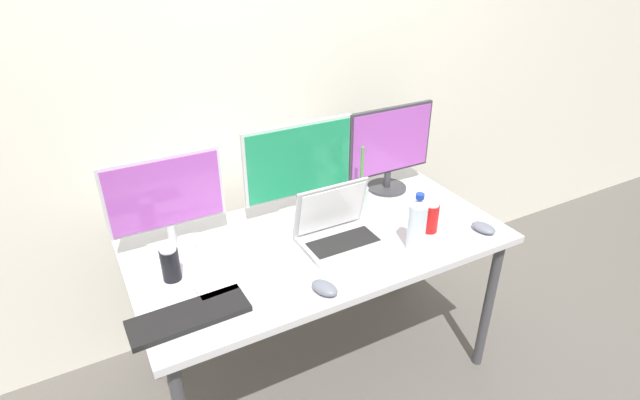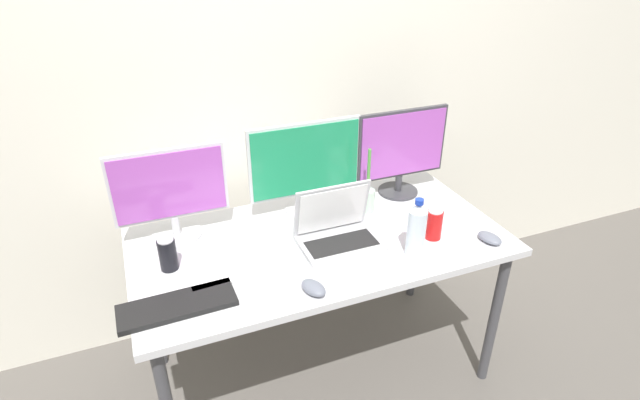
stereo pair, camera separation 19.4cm
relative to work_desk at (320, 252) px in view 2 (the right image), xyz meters
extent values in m
plane|color=#5B5651|center=(0.00, 0.00, -0.67)|extent=(16.00, 16.00, 0.00)
cube|color=silver|center=(0.00, 0.59, 0.63)|extent=(7.00, 0.08, 2.60)
cylinder|color=#424247|center=(0.69, -0.33, -0.32)|extent=(0.04, 0.04, 0.71)
cylinder|color=#424247|center=(-0.69, 0.33, -0.32)|extent=(0.04, 0.04, 0.71)
cylinder|color=#424247|center=(0.69, 0.33, -0.32)|extent=(0.04, 0.04, 0.71)
cube|color=silver|center=(0.00, 0.00, 0.05)|extent=(1.50, 0.77, 0.03)
cylinder|color=silver|center=(-0.54, 0.24, 0.07)|extent=(0.20, 0.20, 0.01)
cylinder|color=silver|center=(-0.54, 0.24, 0.12)|extent=(0.03, 0.03, 0.08)
cube|color=silver|center=(-0.54, 0.24, 0.30)|extent=(0.45, 0.02, 0.29)
cube|color=#A54CB2|center=(-0.54, 0.22, 0.30)|extent=(0.42, 0.01, 0.27)
cylinder|color=silver|center=(0.03, 0.25, 0.07)|extent=(0.19, 0.19, 0.01)
cylinder|color=silver|center=(0.03, 0.25, 0.11)|extent=(0.03, 0.03, 0.07)
cube|color=silver|center=(0.03, 0.25, 0.31)|extent=(0.50, 0.02, 0.33)
cube|color=#1E8C59|center=(0.03, 0.23, 0.31)|extent=(0.48, 0.01, 0.30)
cylinder|color=#38383D|center=(0.50, 0.24, 0.07)|extent=(0.19, 0.19, 0.01)
cylinder|color=#38383D|center=(0.50, 0.24, 0.12)|extent=(0.03, 0.03, 0.08)
cube|color=#38383D|center=(0.50, 0.24, 0.32)|extent=(0.44, 0.02, 0.32)
cube|color=#A54CB2|center=(0.50, 0.23, 0.32)|extent=(0.42, 0.01, 0.30)
cube|color=#B7B7BC|center=(0.05, -0.08, 0.08)|extent=(0.32, 0.22, 0.02)
cube|color=black|center=(0.05, -0.09, 0.09)|extent=(0.28, 0.12, 0.00)
cube|color=#B7B7BC|center=(0.05, 0.01, 0.19)|extent=(0.32, 0.06, 0.22)
cube|color=white|center=(0.05, 0.00, 0.19)|extent=(0.28, 0.05, 0.19)
cube|color=black|center=(-0.60, -0.21, 0.08)|extent=(0.39, 0.15, 0.02)
cube|color=white|center=(-0.33, -0.09, 0.08)|extent=(0.43, 0.16, 0.02)
ellipsoid|color=slate|center=(-0.15, -0.31, 0.08)|extent=(0.10, 0.12, 0.04)
ellipsoid|color=slate|center=(0.63, -0.27, 0.08)|extent=(0.09, 0.12, 0.03)
cylinder|color=silver|center=(0.30, -0.23, 0.16)|extent=(0.07, 0.07, 0.19)
cone|color=silver|center=(0.30, -0.23, 0.27)|extent=(0.06, 0.06, 0.03)
cylinder|color=#1938B2|center=(0.30, -0.23, 0.30)|extent=(0.03, 0.03, 0.02)
cylinder|color=black|center=(-0.59, 0.02, 0.13)|extent=(0.07, 0.07, 0.12)
cylinder|color=silver|center=(-0.59, 0.02, 0.19)|extent=(0.06, 0.06, 0.00)
cylinder|color=red|center=(0.43, -0.16, 0.13)|extent=(0.07, 0.07, 0.12)
cylinder|color=silver|center=(0.43, -0.16, 0.19)|extent=(0.06, 0.06, 0.00)
cylinder|color=#B2D1B7|center=(0.28, 0.14, 0.12)|extent=(0.07, 0.07, 0.10)
cylinder|color=#519342|center=(0.28, 0.14, 0.26)|extent=(0.01, 0.01, 0.19)
camera|label=1|loc=(-0.81, -1.50, 1.18)|focal=28.00mm
camera|label=2|loc=(-0.64, -1.58, 1.18)|focal=28.00mm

